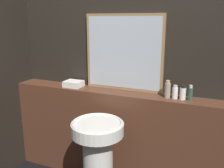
% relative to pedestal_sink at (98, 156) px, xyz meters
% --- Properties ---
extents(wall_back, '(8.00, 0.06, 2.50)m').
position_rel_pedestal_sink_xyz_m(wall_back, '(0.07, 0.58, 0.76)').
color(wall_back, black).
rests_on(wall_back, ground_plane).
extents(vanity_counter, '(2.40, 0.24, 0.96)m').
position_rel_pedestal_sink_xyz_m(vanity_counter, '(0.07, 0.43, -0.01)').
color(vanity_counter, '#512D1E').
rests_on(vanity_counter, ground_plane).
extents(pedestal_sink, '(0.45, 0.45, 0.81)m').
position_rel_pedestal_sink_xyz_m(pedestal_sink, '(0.00, 0.00, 0.00)').
color(pedestal_sink, silver).
rests_on(pedestal_sink, ground_plane).
extents(mirror, '(0.79, 0.03, 0.74)m').
position_rel_pedestal_sink_xyz_m(mirror, '(0.03, 0.53, 0.84)').
color(mirror, '#937047').
rests_on(mirror, vanity_counter).
extents(towel_stack, '(0.19, 0.15, 0.06)m').
position_rel_pedestal_sink_xyz_m(towel_stack, '(-0.49, 0.43, 0.50)').
color(towel_stack, silver).
rests_on(towel_stack, vanity_counter).
extents(shampoo_bottle, '(0.05, 0.05, 0.16)m').
position_rel_pedestal_sink_xyz_m(shampoo_bottle, '(0.49, 0.43, 0.54)').
color(shampoo_bottle, gray).
rests_on(shampoo_bottle, vanity_counter).
extents(conditioner_bottle, '(0.05, 0.05, 0.12)m').
position_rel_pedestal_sink_xyz_m(conditioner_bottle, '(0.56, 0.43, 0.53)').
color(conditioner_bottle, white).
rests_on(conditioner_bottle, vanity_counter).
extents(lotion_bottle, '(0.05, 0.05, 0.13)m').
position_rel_pedestal_sink_xyz_m(lotion_bottle, '(0.63, 0.43, 0.53)').
color(lotion_bottle, white).
rests_on(lotion_bottle, vanity_counter).
extents(body_wash_bottle, '(0.04, 0.04, 0.14)m').
position_rel_pedestal_sink_xyz_m(body_wash_bottle, '(0.69, 0.43, 0.53)').
color(body_wash_bottle, '#2D4C3D').
rests_on(body_wash_bottle, vanity_counter).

